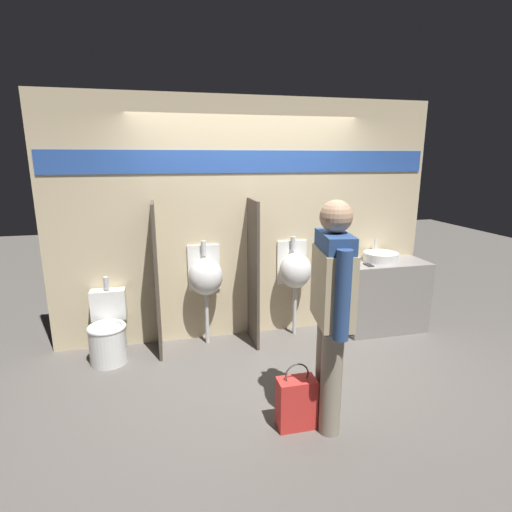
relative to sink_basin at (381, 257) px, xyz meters
name	(u,v)px	position (x,y,z in m)	size (l,w,h in m)	color
ground_plane	(260,354)	(-1.58, -0.37, -0.90)	(16.00, 16.00, 0.00)	#5B5651
display_wall	(247,221)	(-1.58, 0.23, 0.46)	(4.34, 0.07, 2.70)	beige
sink_counter	(384,296)	(0.05, -0.05, -0.48)	(0.97, 0.51, 0.85)	gray
sink_basin	(381,257)	(0.00, 0.00, 0.00)	(0.41, 0.41, 0.24)	white
cell_phone	(368,265)	(-0.24, -0.15, -0.05)	(0.07, 0.14, 0.01)	#232328
divider_near_counter	(157,280)	(-2.61, -0.04, -0.09)	(0.03, 0.48, 1.63)	#4C4238
divider_mid	(253,273)	(-1.57, -0.04, -0.09)	(0.03, 0.48, 1.63)	#4C4238
urinal_near_counter	(205,276)	(-2.09, 0.05, -0.12)	(0.38, 0.31, 1.17)	silver
urinal_far	(295,270)	(-1.05, 0.05, -0.12)	(0.38, 0.31, 1.17)	silver
toilet	(108,333)	(-3.13, -0.10, -0.61)	(0.38, 0.55, 0.84)	white
person_in_vest	(332,302)	(-1.34, -1.60, 0.13)	(0.30, 0.61, 1.78)	gray
shopping_bag	(296,402)	(-1.59, -1.58, -0.69)	(0.30, 0.16, 0.54)	red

